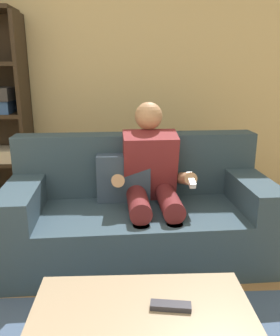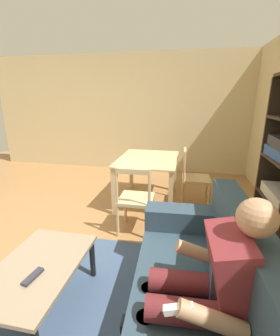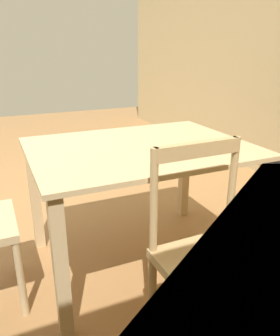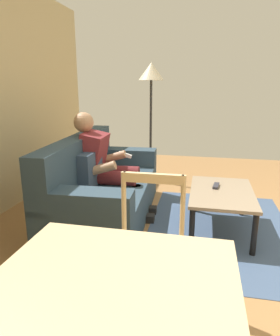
{
  "view_description": "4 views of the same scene",
  "coord_description": "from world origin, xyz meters",
  "px_view_note": "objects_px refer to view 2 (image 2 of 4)",
  "views": [
    {
      "loc": [
        0.82,
        -0.6,
        1.37
      ],
      "look_at": [
        0.91,
        1.71,
        0.7
      ],
      "focal_mm": 36.4,
      "sensor_mm": 36.0,
      "label": 1
    },
    {
      "loc": [
        2.16,
        1.59,
        1.62
      ],
      "look_at": [
        -0.2,
        1.12,
        0.9
      ],
      "focal_mm": 24.76,
      "sensor_mm": 36.0,
      "label": 2
    },
    {
      "loc": [
        -0.59,
        2.64,
        1.24
      ],
      "look_at": [
        -1.31,
        1.03,
        0.6
      ],
      "focal_mm": 35.67,
      "sensor_mm": 36.0,
      "label": 3
    },
    {
      "loc": [
        -2.01,
        0.74,
        1.41
      ],
      "look_at": [
        -0.2,
        1.12,
        0.9
      ],
      "focal_mm": 32.56,
      "sensor_mm": 36.0,
      "label": 4
    }
  ],
  "objects_px": {
    "couch": "(205,305)",
    "dining_chair_near_wall": "(194,178)",
    "person_lounging": "(208,284)",
    "dining_table": "(148,165)",
    "coffee_table": "(38,271)",
    "dining_chair_facing_couch": "(136,199)",
    "tv_remote": "(33,277)"
  },
  "relations": [
    {
      "from": "tv_remote",
      "to": "dining_chair_facing_couch",
      "type": "xyz_separation_m",
      "value": [
        -1.38,
        0.44,
        0.01
      ]
    },
    {
      "from": "person_lounging",
      "to": "dining_table",
      "type": "distance_m",
      "value": 2.42
    },
    {
      "from": "person_lounging",
      "to": "couch",
      "type": "bearing_deg",
      "value": 176.85
    },
    {
      "from": "tv_remote",
      "to": "dining_table",
      "type": "distance_m",
      "value": 2.35
    },
    {
      "from": "couch",
      "to": "dining_table",
      "type": "xyz_separation_m",
      "value": [
        -2.22,
        -0.74,
        0.29
      ]
    },
    {
      "from": "person_lounging",
      "to": "dining_chair_facing_couch",
      "type": "relative_size",
      "value": 1.29
    },
    {
      "from": "couch",
      "to": "dining_chair_facing_couch",
      "type": "bearing_deg",
      "value": -150.11
    },
    {
      "from": "dining_chair_near_wall",
      "to": "coffee_table",
      "type": "bearing_deg",
      "value": -29.08
    },
    {
      "from": "couch",
      "to": "coffee_table",
      "type": "relative_size",
      "value": 2.08
    },
    {
      "from": "dining_table",
      "to": "couch",
      "type": "bearing_deg",
      "value": 18.53
    },
    {
      "from": "dining_table",
      "to": "tv_remote",
      "type": "bearing_deg",
      "value": -10.82
    },
    {
      "from": "person_lounging",
      "to": "dining_chair_facing_couch",
      "type": "xyz_separation_m",
      "value": [
        -1.38,
        -0.74,
        -0.14
      ]
    },
    {
      "from": "couch",
      "to": "coffee_table",
      "type": "xyz_separation_m",
      "value": [
        -0.03,
        -1.24,
        0.03
      ]
    },
    {
      "from": "couch",
      "to": "tv_remote",
      "type": "xyz_separation_m",
      "value": [
        0.09,
        -1.18,
        0.1
      ]
    },
    {
      "from": "tv_remote",
      "to": "dining_chair_near_wall",
      "type": "distance_m",
      "value": 2.58
    },
    {
      "from": "dining_chair_near_wall",
      "to": "tv_remote",
      "type": "bearing_deg",
      "value": -26.76
    },
    {
      "from": "couch",
      "to": "person_lounging",
      "type": "height_order",
      "value": "person_lounging"
    },
    {
      "from": "person_lounging",
      "to": "dining_table",
      "type": "height_order",
      "value": "person_lounging"
    },
    {
      "from": "dining_chair_near_wall",
      "to": "dining_table",
      "type": "bearing_deg",
      "value": -90.04
    },
    {
      "from": "person_lounging",
      "to": "tv_remote",
      "type": "relative_size",
      "value": 6.67
    },
    {
      "from": "couch",
      "to": "dining_table",
      "type": "height_order",
      "value": "couch"
    },
    {
      "from": "dining_table",
      "to": "dining_chair_facing_couch",
      "type": "height_order",
      "value": "dining_chair_facing_couch"
    },
    {
      "from": "person_lounging",
      "to": "coffee_table",
      "type": "relative_size",
      "value": 1.23
    },
    {
      "from": "tv_remote",
      "to": "dining_table",
      "type": "xyz_separation_m",
      "value": [
        -2.31,
        0.44,
        0.19
      ]
    },
    {
      "from": "person_lounging",
      "to": "dining_table",
      "type": "relative_size",
      "value": 0.96
    },
    {
      "from": "coffee_table",
      "to": "tv_remote",
      "type": "distance_m",
      "value": 0.15
    },
    {
      "from": "person_lounging",
      "to": "tv_remote",
      "type": "bearing_deg",
      "value": -90.16
    },
    {
      "from": "dining_table",
      "to": "dining_chair_near_wall",
      "type": "relative_size",
      "value": 1.33
    },
    {
      "from": "couch",
      "to": "dining_chair_near_wall",
      "type": "distance_m",
      "value": 2.22
    },
    {
      "from": "couch",
      "to": "dining_chair_near_wall",
      "type": "xyz_separation_m",
      "value": [
        -2.21,
        -0.02,
        0.12
      ]
    },
    {
      "from": "person_lounging",
      "to": "dining_chair_near_wall",
      "type": "relative_size",
      "value": 1.27
    },
    {
      "from": "tv_remote",
      "to": "dining_chair_facing_couch",
      "type": "relative_size",
      "value": 0.19
    }
  ]
}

